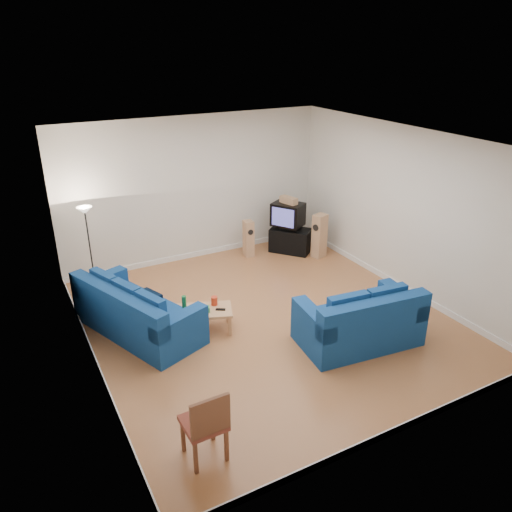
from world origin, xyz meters
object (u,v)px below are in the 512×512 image
sofa_loveseat (360,324)px  television (288,214)px  tv_stand (290,240)px  coffee_table (199,313)px  sofa_three_seat (135,315)px

sofa_loveseat → television: 4.06m
sofa_loveseat → tv_stand: (1.05, 3.84, -0.09)m
tv_stand → coffee_table: bearing=-95.1°
coffee_table → sofa_loveseat: bearing=-36.7°
sofa_loveseat → television: size_ratio=2.41×
television → tv_stand: bearing=14.9°
sofa_three_seat → television: (4.15, 1.82, 0.57)m
sofa_loveseat → coffee_table: bearing=149.7°
sofa_loveseat → tv_stand: sofa_loveseat is taller
sofa_loveseat → tv_stand: 3.98m
sofa_three_seat → coffee_table: sofa_three_seat is taller
tv_stand → television: television is taller
sofa_loveseat → coffee_table: (-2.17, 1.62, -0.02)m
sofa_loveseat → tv_stand: size_ratio=2.22×
tv_stand → television: 0.64m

